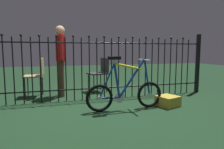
{
  "coord_description": "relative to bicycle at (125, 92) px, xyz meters",
  "views": [
    {
      "loc": [
        -0.96,
        -3.33,
        0.99
      ],
      "look_at": [
        0.11,
        0.2,
        0.55
      ],
      "focal_mm": 32.85,
      "sensor_mm": 36.0,
      "label": 1
    }
  ],
  "objects": [
    {
      "name": "chair_tan",
      "position": [
        -1.45,
        1.48,
        0.2
      ],
      "size": [
        0.42,
        0.42,
        0.82
      ],
      "color": "black",
      "rests_on": "ground"
    },
    {
      "name": "display_crate",
      "position": [
        0.8,
        -0.02,
        -0.21
      ],
      "size": [
        0.42,
        0.42,
        0.18
      ],
      "primitive_type": "cube",
      "rotation": [
        0.0,
        0.0,
        0.32
      ],
      "color": "#B29933",
      "rests_on": "ground"
    },
    {
      "name": "bicycle",
      "position": [
        0.0,
        0.0,
        0.0
      ],
      "size": [
        1.34,
        0.4,
        0.89
      ],
      "color": "black",
      "rests_on": "ground"
    },
    {
      "name": "person_visitor",
      "position": [
        -0.96,
        1.36,
        0.59
      ],
      "size": [
        0.2,
        0.48,
        1.5
      ],
      "color": "#4C3823",
      "rests_on": "ground"
    },
    {
      "name": "ground_plane",
      "position": [
        -0.22,
        0.2,
        -0.3
      ],
      "size": [
        20.0,
        20.0,
        0.0
      ],
      "primitive_type": "plane",
      "color": "#17321B"
    },
    {
      "name": "chair_charcoal",
      "position": [
        -0.03,
        1.64,
        0.2
      ],
      "size": [
        0.49,
        0.49,
        0.81
      ],
      "color": "black",
      "rests_on": "ground"
    },
    {
      "name": "iron_fence",
      "position": [
        -0.29,
        0.88,
        0.38
      ],
      "size": [
        4.79,
        0.07,
        1.35
      ],
      "color": "black",
      "rests_on": "ground"
    }
  ]
}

